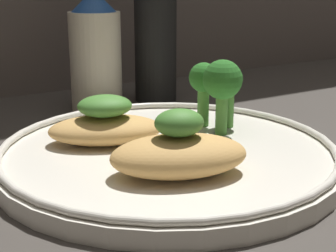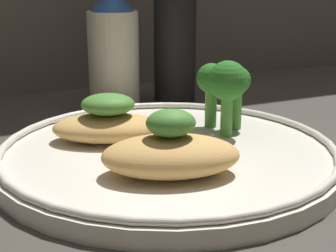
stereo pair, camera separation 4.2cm
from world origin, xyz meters
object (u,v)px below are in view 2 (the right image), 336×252
at_px(plate, 168,154).
at_px(pepper_grinder, 175,42).
at_px(broccoli_bunch, 225,84).
at_px(sauce_bottle, 113,52).

relative_size(plate, pepper_grinder, 1.73).
relative_size(broccoli_bunch, sauce_bottle, 0.50).
bearing_deg(plate, sauce_bottle, 83.20).
xyz_separation_m(broccoli_bunch, sauce_bottle, (-0.04, 0.18, 0.01)).
relative_size(plate, sauce_bottle, 2.07).
distance_m(plate, pepper_grinder, 0.24).
bearing_deg(pepper_grinder, sauce_bottle, -180.00).
bearing_deg(broccoli_bunch, sauce_bottle, 103.23).
xyz_separation_m(plate, pepper_grinder, (0.10, 0.20, 0.06)).
height_order(plate, pepper_grinder, pepper_grinder).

